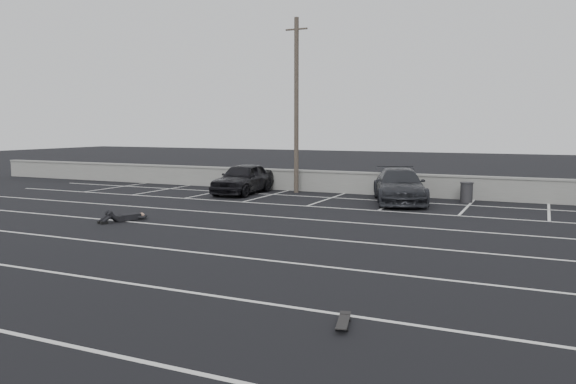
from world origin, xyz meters
The scene contains 9 objects.
ground centered at (0.00, 0.00, 0.00)m, with size 120.00×120.00×0.00m, color black.
seawall centered at (0.00, 14.00, 0.55)m, with size 50.00×0.45×1.06m.
stall_lines centered at (-0.08, 4.41, 0.00)m, with size 36.00×20.05×0.01m.
car_left centered at (-6.46, 11.72, 0.74)m, with size 1.74×4.33×1.48m, color black.
car_right centered at (1.16, 11.71, 0.72)m, with size 2.02×4.97×1.44m, color #25262B.
utility_pole centered at (-4.31, 13.20, 4.25)m, with size 1.12×0.22×8.40m.
trash_bin centered at (3.79, 12.88, 0.44)m, with size 0.70×0.70×0.87m.
person centered at (-6.23, 3.26, 0.22)m, with size 1.55×2.32×0.43m, color black, non-canonical shape.
skateboard centered at (3.90, -3.52, 0.07)m, with size 0.34×0.73×0.09m.
Camera 1 is at (6.75, -11.91, 3.23)m, focal length 35.00 mm.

